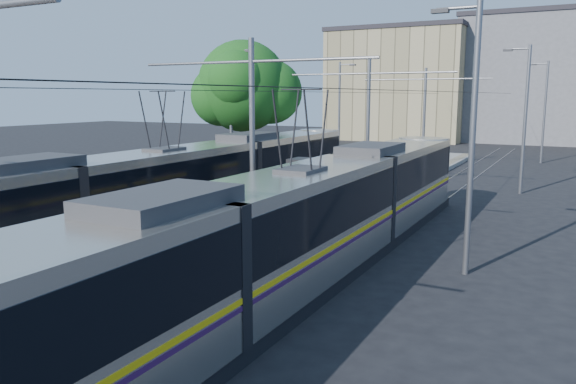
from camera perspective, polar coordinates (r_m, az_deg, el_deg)
The scene contains 13 objects.
ground at distance 14.70m, azimuth -20.31°, elevation -12.17°, with size 160.00×160.00×0.00m, color black.
platform at distance 28.43m, azimuth 5.91°, elevation -0.80°, with size 4.00×50.00×0.30m, color gray.
tactile_strip_left at distance 28.96m, azimuth 3.25°, elevation -0.26°, with size 0.70×50.00×0.01m, color gray.
tactile_strip_right at distance 27.91m, azimuth 8.67°, elevation -0.74°, with size 0.70×50.00×0.01m, color gray.
rails at distance 28.45m, azimuth 5.90°, elevation -1.07°, with size 8.71×70.00×0.03m.
tram_left at distance 21.91m, azimuth -12.29°, elevation 0.00°, with size 2.43×30.11×5.50m.
tram_right at distance 15.56m, azimuth 1.28°, elevation -3.16°, with size 2.43×28.53×5.50m.
catenary at distance 25.34m, azimuth 3.66°, elevation 7.91°, with size 9.20×70.00×7.00m.
street_lamps at distance 31.72m, azimuth 8.76°, elevation 7.57°, with size 15.18×38.22×8.00m.
shelter at distance 23.15m, azimuth 1.16°, elevation 0.50°, with size 0.74×1.16×2.50m.
tree at distance 33.57m, azimuth -3.87°, elevation 10.50°, with size 5.88×5.44×8.54m.
building_left at distance 71.92m, azimuth 11.50°, elevation 10.65°, with size 16.32×12.24×13.36m.
building_centre at distance 73.12m, azimuth 24.75°, elevation 10.41°, with size 18.36×14.28×14.53m.
Camera 1 is at (10.35, -8.97, 5.34)m, focal length 35.00 mm.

